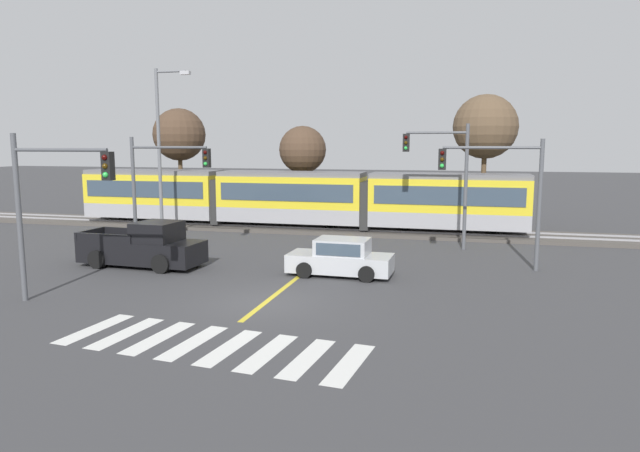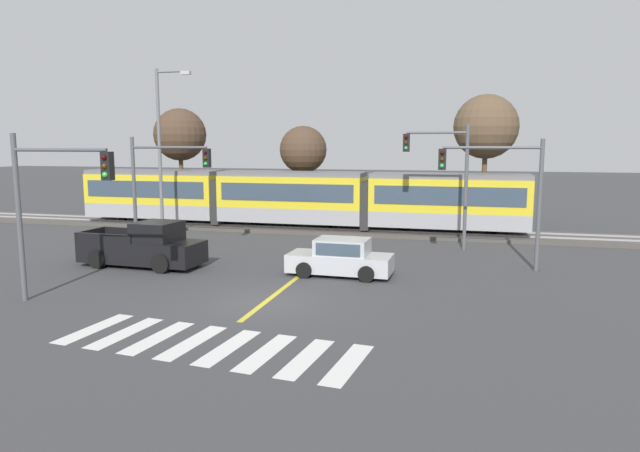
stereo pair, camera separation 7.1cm
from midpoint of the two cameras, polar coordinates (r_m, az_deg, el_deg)
ground_plane at (r=19.44m, az=-5.60°, el=-7.64°), size 200.00×200.00×0.00m
track_bed at (r=34.67m, az=3.56°, el=-0.45°), size 120.00×4.00×0.18m
rail_near at (r=33.95m, az=3.33°, el=-0.39°), size 120.00×0.08×0.10m
rail_far at (r=35.35m, az=3.79°, el=-0.05°), size 120.00×0.08×0.10m
light_rail_tram at (r=35.42m, az=-2.91°, el=2.93°), size 28.00×2.64×3.43m
crosswalk_stripe_0 at (r=17.96m, az=-21.68°, el=-9.52°), size 0.84×2.84×0.01m
crosswalk_stripe_1 at (r=17.27m, az=-18.92°, el=-10.09°), size 0.84×2.84×0.01m
crosswalk_stripe_2 at (r=16.62m, az=-15.92°, el=-10.68°), size 0.84×2.84×0.01m
crosswalk_stripe_3 at (r=16.02m, az=-12.68°, el=-11.28°), size 0.84×2.84×0.01m
crosswalk_stripe_4 at (r=15.48m, az=-9.19°, el=-11.89°), size 0.84×2.84×0.01m
crosswalk_stripe_5 at (r=14.99m, az=-5.43°, el=-12.49°), size 0.84×2.84×0.01m
crosswalk_stripe_6 at (r=14.58m, az=-1.43°, el=-13.07°), size 0.84×2.84×0.01m
crosswalk_stripe_7 at (r=14.23m, az=2.81°, el=-13.62°), size 0.84×2.84×0.01m
lane_centre_line at (r=24.94m, az=-0.90°, el=-4.04°), size 0.20×16.32×0.01m
sedan_crossing at (r=23.12m, az=1.98°, el=-3.26°), size 4.24×1.99×1.52m
pickup_truck at (r=25.96m, az=-17.23°, el=-2.04°), size 5.49×2.43×1.98m
traffic_light_far_right at (r=29.31m, az=12.32°, el=5.71°), size 3.25×0.38×6.29m
traffic_light_mid_left at (r=29.08m, az=-15.75°, el=4.83°), size 4.25×0.38×5.64m
traffic_light_mid_right at (r=25.10m, az=17.66°, el=4.23°), size 4.25×0.38×5.51m
traffic_light_near_left at (r=20.63m, az=-25.45°, el=2.98°), size 3.75×0.38×5.65m
street_lamp_west at (r=34.84m, az=-15.61°, el=8.06°), size 2.23×0.28×9.59m
bare_tree_far_west at (r=44.15m, az=-13.94°, el=8.82°), size 3.87×3.87×7.92m
bare_tree_west at (r=39.66m, az=-1.80°, el=7.60°), size 3.24×3.24×6.54m
bare_tree_east at (r=38.63m, az=16.16°, el=9.48°), size 4.12×4.12×8.46m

